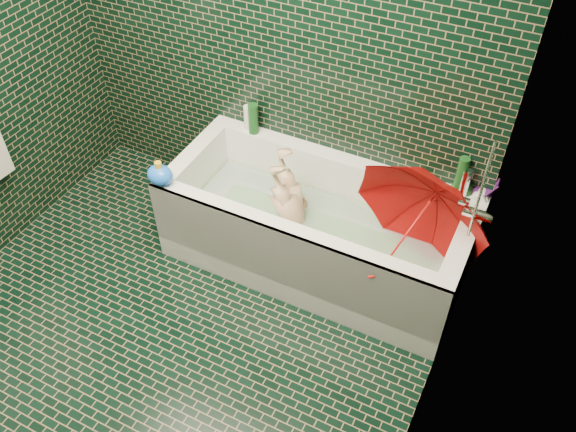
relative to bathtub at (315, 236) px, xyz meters
The scene contains 18 objects.
floor 1.12m from the bathtub, 114.07° to the right, with size 2.80×2.80×0.00m, color black.
wall_back 1.20m from the bathtub, 138.90° to the left, with size 2.80×2.80×0.00m, color black.
wall_right 1.68m from the bathtub, 49.85° to the right, with size 2.80×2.80×0.00m, color black.
bathtub is the anchor object (origin of this frame).
bath_mat 0.06m from the bathtub, 90.00° to the left, with size 1.35×0.47×0.01m, color #51CE29.
water 0.09m from the bathtub, 90.00° to the left, with size 1.48×0.53×0.00m, color silver.
faucet 0.99m from the bathtub, ahead, with size 0.18×0.19×0.55m.
child 0.16m from the bathtub, behind, with size 0.30×0.20×0.83m, color tan.
umbrella 0.65m from the bathtub, ahead, with size 0.71×0.71×0.62m, color red.
soap_bottle_a 0.92m from the bathtub, 21.71° to the left, with size 0.09×0.09×0.24m, color white.
soap_bottle_b 0.92m from the bathtub, 23.59° to the left, with size 0.08×0.08×0.18m, color #4F1B68.
soap_bottle_c 0.85m from the bathtub, 24.58° to the left, with size 0.12×0.12×0.16m, color #14481A.
bottle_right_tall 0.88m from the bathtub, 27.66° to the left, with size 0.06×0.06×0.22m, color #14481A.
bottle_right_pump 0.89m from the bathtub, 25.39° to the left, with size 0.05×0.05×0.17m, color silver.
bottle_left_tall 0.79m from the bathtub, 149.98° to the left, with size 0.06×0.06×0.19m, color #14481A.
bottle_left_short 0.82m from the bathtub, 150.70° to the left, with size 0.05×0.05×0.16m, color white.
rubber_duck 0.69m from the bathtub, 33.41° to the left, with size 0.12×0.08×0.10m.
bath_toy 0.94m from the bathtub, 158.39° to the right, with size 0.17×0.15×0.14m.
Camera 1 is at (1.41, -1.25, 2.74)m, focal length 38.00 mm.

